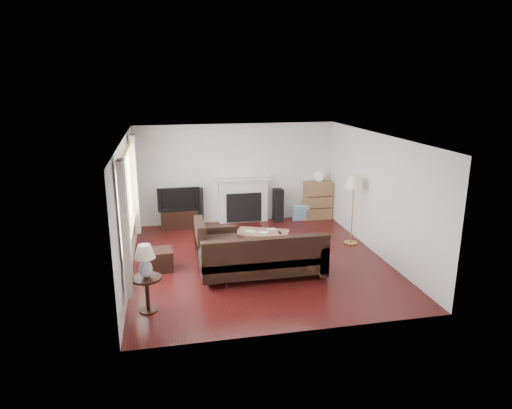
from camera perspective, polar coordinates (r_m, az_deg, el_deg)
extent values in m
cube|color=#47110F|center=(9.31, 0.37, -7.02)|extent=(5.10, 5.60, 0.04)
cube|color=white|center=(8.67, 0.40, 8.43)|extent=(5.10, 5.60, 0.04)
cube|color=white|center=(11.54, -2.45, 3.90)|extent=(5.00, 0.04, 2.50)
cube|color=white|center=(6.38, 5.54, -5.88)|extent=(5.00, 0.04, 2.50)
cube|color=white|center=(8.76, -15.83, -0.44)|extent=(0.04, 5.50, 2.50)
cube|color=white|center=(9.73, 14.96, 1.18)|extent=(0.04, 5.50, 2.50)
cube|color=olive|center=(8.49, -15.73, 1.16)|extent=(0.12, 2.74, 1.54)
cube|color=beige|center=(7.07, -16.01, -2.98)|extent=(0.10, 0.35, 2.10)
cube|color=beige|center=(9.99, -14.83, 2.45)|extent=(0.10, 0.35, 2.10)
cube|color=white|center=(11.62, -1.59, 0.56)|extent=(1.40, 0.26, 1.15)
cube|color=black|center=(11.42, -9.54, -1.74)|extent=(0.90, 0.40, 0.45)
imported|color=black|center=(11.28, -9.65, 0.77)|extent=(1.02, 0.13, 0.58)
cube|color=black|center=(11.41, -7.34, -0.36)|extent=(0.32, 0.36, 0.95)
cube|color=black|center=(11.75, 2.77, -0.05)|extent=(0.24, 0.29, 0.84)
cube|color=olive|center=(12.02, 7.75, 0.54)|extent=(0.72, 0.34, 0.99)
sphere|color=white|center=(11.87, 7.85, 3.47)|extent=(0.27, 0.27, 0.27)
cube|color=black|center=(8.49, 0.79, -6.38)|extent=(2.50, 1.83, 0.81)
cube|color=#8E5D44|center=(9.77, 0.78, -4.59)|extent=(1.23, 0.96, 0.42)
cube|color=black|center=(9.02, -11.90, -6.77)|extent=(0.50, 0.50, 0.40)
cube|color=#A7843A|center=(10.21, 11.98, -0.65)|extent=(0.51, 0.51, 1.57)
cube|color=black|center=(7.50, -13.42, -10.86)|extent=(0.47, 0.47, 0.58)
cube|color=silver|center=(7.27, -13.69, -6.94)|extent=(0.33, 0.33, 0.53)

